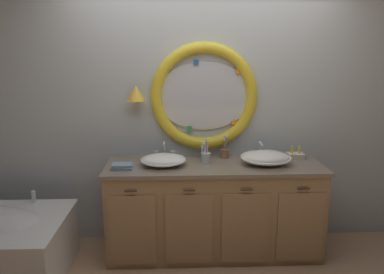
{
  "coord_description": "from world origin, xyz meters",
  "views": [
    {
      "loc": [
        -0.25,
        -2.98,
        1.82
      ],
      "look_at": [
        -0.12,
        0.25,
        1.09
      ],
      "focal_mm": 35.49,
      "sensor_mm": 36.0,
      "label": 1
    }
  ],
  "objects_px": {
    "soap_dispenser": "(205,152)",
    "folded_hand_towel": "(122,166)",
    "toiletry_basket": "(295,155)",
    "toothbrush_holder_right": "(225,152)",
    "sink_basin_right": "(266,158)",
    "sink_basin_left": "(163,160)",
    "toothbrush_holder_left": "(205,157)"
  },
  "relations": [
    {
      "from": "toothbrush_holder_right",
      "to": "toiletry_basket",
      "type": "height_order",
      "value": "toothbrush_holder_right"
    },
    {
      "from": "toothbrush_holder_left",
      "to": "folded_hand_towel",
      "type": "relative_size",
      "value": 1.23
    },
    {
      "from": "toothbrush_holder_left",
      "to": "soap_dispenser",
      "type": "relative_size",
      "value": 1.41
    },
    {
      "from": "soap_dispenser",
      "to": "sink_basin_left",
      "type": "bearing_deg",
      "value": -152.23
    },
    {
      "from": "toothbrush_holder_right",
      "to": "soap_dispenser",
      "type": "height_order",
      "value": "toothbrush_holder_right"
    },
    {
      "from": "sink_basin_left",
      "to": "soap_dispenser",
      "type": "xyz_separation_m",
      "value": [
        0.38,
        0.2,
        0.02
      ]
    },
    {
      "from": "folded_hand_towel",
      "to": "sink_basin_right",
      "type": "bearing_deg",
      "value": 3.38
    },
    {
      "from": "toothbrush_holder_left",
      "to": "soap_dispenser",
      "type": "distance_m",
      "value": 0.14
    },
    {
      "from": "sink_basin_left",
      "to": "toiletry_basket",
      "type": "xyz_separation_m",
      "value": [
        1.23,
        0.18,
        -0.02
      ]
    },
    {
      "from": "sink_basin_right",
      "to": "toothbrush_holder_left",
      "type": "relative_size",
      "value": 2.04
    },
    {
      "from": "folded_hand_towel",
      "to": "soap_dispenser",
      "type": "bearing_deg",
      "value": 20.54
    },
    {
      "from": "toothbrush_holder_left",
      "to": "toothbrush_holder_right",
      "type": "xyz_separation_m",
      "value": [
        0.19,
        0.16,
        -0.0
      ]
    },
    {
      "from": "sink_basin_left",
      "to": "sink_basin_right",
      "type": "relative_size",
      "value": 0.89
    },
    {
      "from": "toothbrush_holder_left",
      "to": "toothbrush_holder_right",
      "type": "height_order",
      "value": "toothbrush_holder_right"
    },
    {
      "from": "sink_basin_right",
      "to": "sink_basin_left",
      "type": "bearing_deg",
      "value": -180.0
    },
    {
      "from": "soap_dispenser",
      "to": "toiletry_basket",
      "type": "distance_m",
      "value": 0.85
    },
    {
      "from": "sink_basin_right",
      "to": "folded_hand_towel",
      "type": "bearing_deg",
      "value": -176.62
    },
    {
      "from": "folded_hand_towel",
      "to": "toiletry_basket",
      "type": "distance_m",
      "value": 1.6
    },
    {
      "from": "sink_basin_right",
      "to": "toiletry_basket",
      "type": "xyz_separation_m",
      "value": [
        0.33,
        0.18,
        -0.03
      ]
    },
    {
      "from": "folded_hand_towel",
      "to": "toiletry_basket",
      "type": "height_order",
      "value": "toiletry_basket"
    },
    {
      "from": "toothbrush_holder_right",
      "to": "toiletry_basket",
      "type": "relative_size",
      "value": 1.47
    },
    {
      "from": "toothbrush_holder_right",
      "to": "folded_hand_towel",
      "type": "height_order",
      "value": "toothbrush_holder_right"
    },
    {
      "from": "sink_basin_left",
      "to": "soap_dispenser",
      "type": "height_order",
      "value": "soap_dispenser"
    },
    {
      "from": "toiletry_basket",
      "to": "folded_hand_towel",
      "type": "bearing_deg",
      "value": -170.7
    },
    {
      "from": "sink_basin_right",
      "to": "soap_dispenser",
      "type": "height_order",
      "value": "soap_dispenser"
    },
    {
      "from": "toothbrush_holder_left",
      "to": "soap_dispenser",
      "type": "xyz_separation_m",
      "value": [
        0.0,
        0.14,
        0.01
      ]
    },
    {
      "from": "soap_dispenser",
      "to": "folded_hand_towel",
      "type": "height_order",
      "value": "soap_dispenser"
    },
    {
      "from": "toothbrush_holder_right",
      "to": "toiletry_basket",
      "type": "xyz_separation_m",
      "value": [
        0.66,
        -0.04,
        -0.02
      ]
    },
    {
      "from": "sink_basin_left",
      "to": "toiletry_basket",
      "type": "bearing_deg",
      "value": 8.54
    },
    {
      "from": "toothbrush_holder_right",
      "to": "folded_hand_towel",
      "type": "distance_m",
      "value": 0.97
    },
    {
      "from": "soap_dispenser",
      "to": "folded_hand_towel",
      "type": "xyz_separation_m",
      "value": [
        -0.73,
        -0.27,
        -0.05
      ]
    },
    {
      "from": "sink_basin_right",
      "to": "soap_dispenser",
      "type": "xyz_separation_m",
      "value": [
        -0.53,
        0.2,
        0.01
      ]
    }
  ]
}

